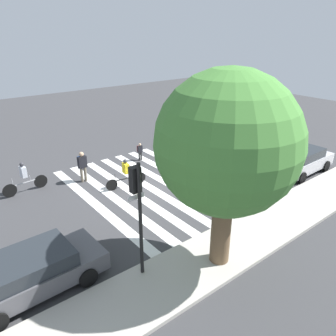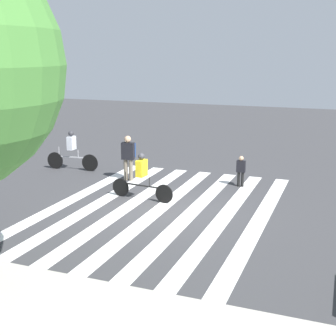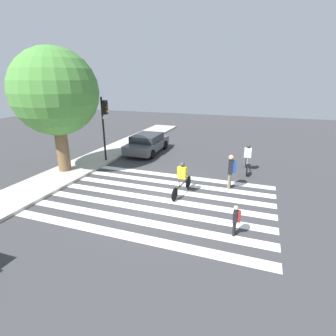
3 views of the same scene
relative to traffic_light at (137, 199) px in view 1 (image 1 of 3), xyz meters
The scene contains 11 objects.
ground_plane 7.29m from the traffic_light, 127.80° to the right, with size 60.00×60.00×0.00m, color #38383A.
sidewalk_curb 5.08m from the traffic_light, 166.65° to the left, with size 36.00×2.50×0.14m.
crosswalk_stripes 7.29m from the traffic_light, 127.80° to the right, with size 6.68×10.00×0.01m.
traffic_light is the anchor object (origin of this frame).
street_tree 3.25m from the traffic_light, 153.19° to the left, with size 4.61×4.61×6.84m.
pedestrian_adult_yellow_jacket 8.50m from the traffic_light, 101.82° to the right, with size 0.50×0.42×1.72m.
pedestrian_child_with_backpack 10.81m from the traffic_light, 123.82° to the right, with size 0.32×0.27×1.14m.
cyclist_mid_street 9.02m from the traffic_light, 82.15° to the right, with size 2.29×0.42×1.64m.
cyclist_near_curb 7.12m from the traffic_light, 117.73° to the right, with size 2.28×0.42×1.58m.
car_parked_far_curb 12.47m from the traffic_light, behind, with size 4.20×1.95×1.43m.
car_parked_dark_suv 4.06m from the traffic_light, 25.80° to the right, with size 4.54×2.19×1.36m.
Camera 1 is at (8.91, 12.90, 7.79)m, focal length 35.00 mm.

